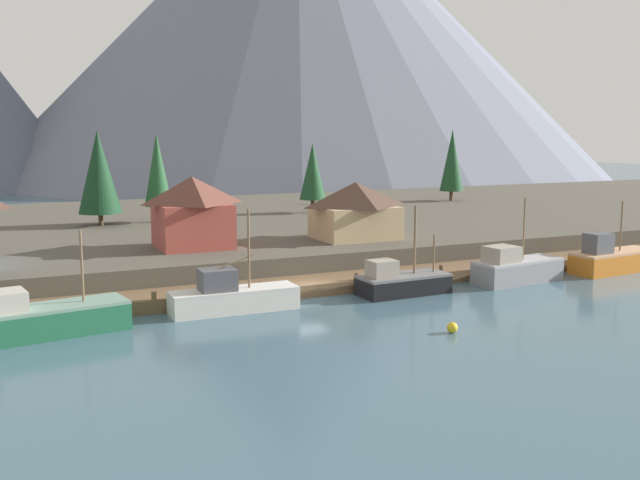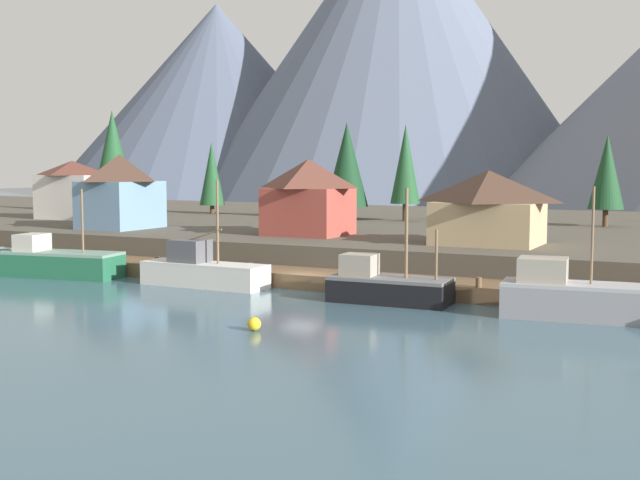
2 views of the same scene
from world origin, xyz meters
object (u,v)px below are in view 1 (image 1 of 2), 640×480
(fishing_boat_white, at_px, (231,297))
(fishing_boat_orange, at_px, (613,259))
(fishing_boat_green, at_px, (50,318))
(fishing_boat_grey, at_px, (515,269))
(house_red, at_px, (193,211))
(conifer_back_right, at_px, (157,170))
(house_tan, at_px, (355,210))
(conifer_mid_left, at_px, (99,172))
(conifer_near_left, at_px, (452,160))
(conifer_near_right, at_px, (313,172))
(channel_buoy, at_px, (452,328))
(fishing_boat_black, at_px, (401,282))

(fishing_boat_white, distance_m, fishing_boat_orange, 35.89)
(fishing_boat_green, relative_size, fishing_boat_grey, 1.12)
(fishing_boat_green, distance_m, fishing_boat_orange, 48.11)
(house_red, bearing_deg, conifer_back_right, 86.49)
(house_tan, relative_size, conifer_back_right, 0.78)
(fishing_boat_grey, relative_size, conifer_mid_left, 0.82)
(fishing_boat_orange, bearing_deg, conifer_back_right, 129.66)
(conifer_near_left, relative_size, conifer_near_right, 1.20)
(fishing_boat_green, distance_m, conifer_near_right, 49.35)
(house_red, bearing_deg, fishing_boat_orange, -22.39)
(fishing_boat_grey, xyz_separation_m, channel_buoy, (-13.76, -10.57, -0.86))
(house_tan, relative_size, channel_buoy, 11.02)
(fishing_boat_grey, distance_m, conifer_near_right, 35.57)
(fishing_boat_black, distance_m, conifer_near_right, 36.12)
(fishing_boat_black, relative_size, house_red, 1.14)
(fishing_boat_black, bearing_deg, channel_buoy, -106.39)
(fishing_boat_grey, xyz_separation_m, fishing_boat_orange, (11.09, 0.01, -0.03))
(conifer_near_left, bearing_deg, fishing_boat_white, -139.33)
(fishing_boat_grey, relative_size, channel_buoy, 12.08)
(fishing_boat_white, height_order, channel_buoy, fishing_boat_white)
(fishing_boat_grey, height_order, conifer_back_right, conifer_back_right)
(fishing_boat_green, height_order, conifer_near_left, conifer_near_left)
(house_red, distance_m, channel_buoy, 27.43)
(fishing_boat_orange, relative_size, conifer_back_right, 0.94)
(fishing_boat_grey, xyz_separation_m, house_red, (-23.80, 14.38, 4.49))
(fishing_boat_green, height_order, fishing_boat_black, fishing_boat_black)
(fishing_boat_black, distance_m, fishing_boat_orange, 22.13)
(conifer_near_left, relative_size, conifer_mid_left, 1.01)
(fishing_boat_orange, bearing_deg, fishing_boat_green, 175.00)
(fishing_boat_black, bearing_deg, fishing_boat_green, 179.12)
(house_red, xyz_separation_m, channel_buoy, (10.04, -24.95, -5.35))
(house_tan, bearing_deg, channel_buoy, -102.77)
(conifer_mid_left, bearing_deg, fishing_boat_green, -103.46)
(fishing_boat_black, bearing_deg, fishing_boat_grey, -3.61)
(fishing_boat_orange, relative_size, house_tan, 1.21)
(fishing_boat_grey, xyz_separation_m, conifer_near_right, (-3.08, 34.86, 6.40))
(fishing_boat_green, distance_m, house_tan, 31.94)
(house_tan, bearing_deg, fishing_boat_black, -101.64)
(conifer_back_right, bearing_deg, house_red, -93.51)
(conifer_near_right, relative_size, conifer_back_right, 0.87)
(fishing_boat_green, xyz_separation_m, conifer_mid_left, (8.00, 33.42, 7.22))
(house_red, distance_m, conifer_back_right, 19.41)
(fishing_boat_black, bearing_deg, fishing_boat_orange, -2.91)
(fishing_boat_grey, bearing_deg, conifer_back_right, 117.18)
(fishing_boat_white, relative_size, conifer_back_right, 0.92)
(house_tan, relative_size, conifer_mid_left, 0.75)
(fishing_boat_orange, bearing_deg, conifer_near_left, 69.93)
(fishing_boat_green, height_order, conifer_near_right, conifer_near_right)
(house_tan, relative_size, conifer_near_right, 0.89)
(house_tan, height_order, channel_buoy, house_tan)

